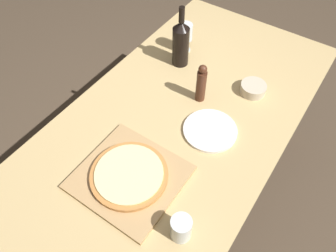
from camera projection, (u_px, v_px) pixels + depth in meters
ground_plane at (178, 191)px, 2.06m from camera, size 12.00×12.00×0.00m
dining_table at (181, 125)px, 1.55m from camera, size 0.92×1.74×0.74m
cutting_board at (130, 177)px, 1.27m from camera, size 0.39×0.37×0.02m
pizza at (129, 174)px, 1.26m from camera, size 0.30×0.30×0.02m
wine_bottle at (181, 43)px, 1.61m from camera, size 0.08×0.08×0.32m
pepper_mill at (201, 84)px, 1.47m from camera, size 0.05×0.05×0.20m
wine_glass at (185, 33)px, 1.68m from camera, size 0.07×0.07×0.16m
small_bowl at (253, 88)px, 1.56m from camera, size 0.12×0.12×0.05m
drinking_tumbler at (181, 228)px, 1.10m from camera, size 0.07×0.07×0.11m
dinner_plate at (210, 130)px, 1.42m from camera, size 0.24×0.24×0.01m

